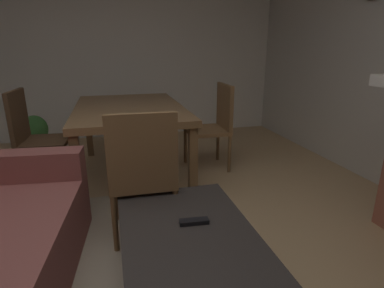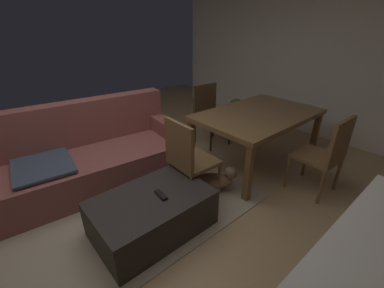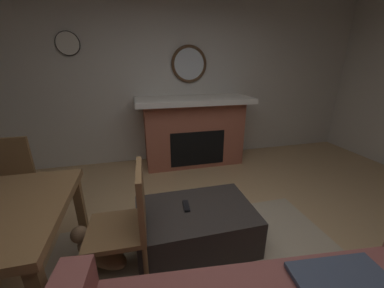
% 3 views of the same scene
% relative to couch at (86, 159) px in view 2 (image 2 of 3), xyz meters
% --- Properties ---
extents(floor, '(8.50, 8.50, 0.00)m').
position_rel_couch_xyz_m(floor, '(0.05, -0.76, -0.33)').
color(floor, tan).
extents(wall_right_window_side, '(0.12, 5.73, 2.86)m').
position_rel_couch_xyz_m(wall_right_window_side, '(3.60, -0.76, 1.10)').
color(wall_right_window_side, white).
rests_on(wall_right_window_side, ground).
extents(area_rug, '(2.60, 2.00, 0.01)m').
position_rel_couch_xyz_m(area_rug, '(0.15, -0.64, -0.32)').
color(area_rug, tan).
rests_on(area_rug, ground).
extents(couch, '(2.35, 1.14, 0.96)m').
position_rel_couch_xyz_m(couch, '(0.00, 0.00, 0.00)').
color(couch, '#8C4C47').
rests_on(couch, ground).
extents(ottoman_coffee_table, '(1.06, 0.69, 0.39)m').
position_rel_couch_xyz_m(ottoman_coffee_table, '(0.15, -1.20, -0.14)').
color(ottoman_coffee_table, '#2D2826').
rests_on(ottoman_coffee_table, ground).
extents(tv_remote, '(0.06, 0.16, 0.02)m').
position_rel_couch_xyz_m(tv_remote, '(0.23, -1.25, 0.07)').
color(tv_remote, black).
rests_on(tv_remote, ottoman_coffee_table).
extents(dining_table, '(1.63, 1.05, 0.74)m').
position_rel_couch_xyz_m(dining_table, '(1.94, -1.03, 0.34)').
color(dining_table, brown).
rests_on(dining_table, ground).
extents(dining_chair_west, '(0.45, 0.45, 0.93)m').
position_rel_couch_xyz_m(dining_chair_west, '(0.73, -1.03, 0.20)').
color(dining_chair_west, brown).
rests_on(dining_chair_west, ground).
extents(dining_chair_north, '(0.47, 0.47, 0.93)m').
position_rel_couch_xyz_m(dining_chair_north, '(1.94, -0.11, 0.20)').
color(dining_chair_north, '#513823').
rests_on(dining_chair_north, ground).
extents(dining_chair_south, '(0.45, 0.45, 0.93)m').
position_rel_couch_xyz_m(dining_chair_south, '(1.93, -1.95, 0.20)').
color(dining_chair_south, brown).
rests_on(dining_chair_south, ground).
extents(potted_plant, '(0.31, 0.31, 0.51)m').
position_rel_couch_xyz_m(potted_plant, '(2.86, 0.08, -0.05)').
color(potted_plant, beige).
rests_on(potted_plant, ground).
extents(small_dog, '(0.52, 0.48, 0.27)m').
position_rel_couch_xyz_m(small_dog, '(1.01, -1.14, -0.17)').
color(small_dog, '#8C6B4C').
rests_on(small_dog, ground).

